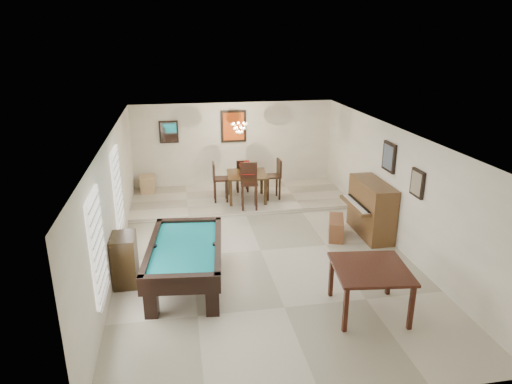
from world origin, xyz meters
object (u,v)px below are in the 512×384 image
object	(u,v)px
pool_table	(186,266)
flower_vase	(247,164)
upright_piano	(365,209)
dining_chair_west	(220,182)
dining_chair_north	(242,175)
chandelier	(239,124)
piano_bench	(336,228)
dining_table	(247,185)
apothecary_chest	(125,260)
square_table	(369,290)
dining_chair_east	(272,179)
corner_bench	(148,184)
dining_chair_south	(249,187)

from	to	relation	value
pool_table	flower_vase	distance (m)	4.58
flower_vase	upright_piano	bearing A→B (deg)	-46.67
flower_vase	dining_chair_west	size ratio (longest dim) A/B	0.25
dining_chair_north	chandelier	size ratio (longest dim) A/B	1.61
upright_piano	piano_bench	xyz separation A→B (m)	(-0.69, -0.02, -0.41)
dining_table	flower_vase	distance (m)	0.57
apothecary_chest	square_table	bearing A→B (deg)	-22.15
square_table	dining_chair_east	distance (m)	5.56
dining_table	dining_chair_north	size ratio (longest dim) A/B	1.10
apothecary_chest	corner_bench	size ratio (longest dim) A/B	1.89
dining_table	dining_chair_south	bearing A→B (deg)	-93.54
dining_table	dining_chair_north	distance (m)	0.76
chandelier	corner_bench	bearing A→B (deg)	160.45
corner_bench	square_table	bearing A→B (deg)	-59.48
pool_table	chandelier	bearing A→B (deg)	75.43
apothecary_chest	corner_bench	world-z (taller)	apothecary_chest
dining_chair_west	chandelier	world-z (taller)	chandelier
dining_table	pool_table	bearing A→B (deg)	-113.43
pool_table	square_table	size ratio (longest dim) A/B	2.01
upright_piano	dining_chair_north	world-z (taller)	upright_piano
dining_chair_south	dining_chair_west	world-z (taller)	dining_chair_south
dining_chair_north	dining_table	bearing A→B (deg)	93.83
piano_bench	apothecary_chest	distance (m)	4.81
square_table	dining_chair_north	world-z (taller)	dining_chair_north
piano_bench	dining_chair_north	world-z (taller)	dining_chair_north
apothecary_chest	flower_vase	xyz separation A→B (m)	(2.92, 3.87, 0.65)
upright_piano	dining_chair_south	world-z (taller)	dining_chair_south
upright_piano	corner_bench	size ratio (longest dim) A/B	3.00
piano_bench	pool_table	bearing A→B (deg)	-155.58
dining_chair_west	pool_table	bearing A→B (deg)	167.26
pool_table	dining_chair_east	distance (m)	4.84
dining_table	dining_chair_east	size ratio (longest dim) A/B	0.95
dining_chair_south	dining_chair_north	xyz separation A→B (m)	(0.03, 1.44, -0.12)
corner_bench	dining_chair_west	bearing A→B (deg)	-29.28
pool_table	dining_table	distance (m)	4.52
pool_table	chandelier	size ratio (longest dim) A/B	4.07
flower_vase	chandelier	xyz separation A→B (m)	(-0.15, 0.25, 1.07)
dining_chair_north	pool_table	bearing A→B (deg)	72.77
dining_chair_north	chandelier	world-z (taller)	chandelier
pool_table	dining_chair_north	distance (m)	5.22
flower_vase	dining_chair_south	xyz separation A→B (m)	(-0.04, -0.68, -0.41)
dining_table	upright_piano	bearing A→B (deg)	-46.67
dining_chair_south	corner_bench	distance (m)	3.30
dining_chair_south	square_table	bearing A→B (deg)	-69.51
dining_chair_south	chandelier	distance (m)	1.75
square_table	dining_chair_west	bearing A→B (deg)	109.13
upright_piano	corner_bench	xyz separation A→B (m)	(-5.14, 3.71, -0.29)
piano_bench	corner_bench	xyz separation A→B (m)	(-4.45, 3.73, 0.12)
upright_piano	dining_chair_north	xyz separation A→B (m)	(-2.41, 3.30, -0.04)
pool_table	corner_bench	size ratio (longest dim) A/B	4.72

